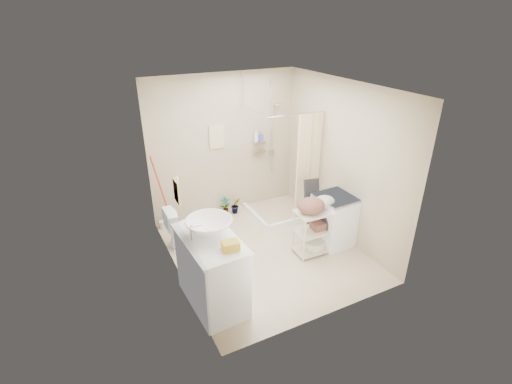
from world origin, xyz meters
TOP-DOWN VIEW (x-y plane):
  - floor at (0.00, 0.00)m, footprint 3.20×3.20m
  - ceiling at (0.00, 0.00)m, footprint 2.80×3.20m
  - wall_back at (0.00, 1.60)m, footprint 2.80×0.04m
  - wall_front at (0.00, -1.60)m, footprint 2.80×0.04m
  - wall_left at (-1.40, 0.00)m, footprint 0.04×3.20m
  - wall_right at (1.40, 0.00)m, footprint 0.04×3.20m
  - vanity at (-1.16, -0.71)m, footprint 0.69×1.16m
  - sink at (-1.12, -0.61)m, footprint 0.64×0.64m
  - counter_basket at (-1.03, -1.05)m, footprint 0.21×0.18m
  - floor_basket at (-0.91, -0.97)m, footprint 0.29×0.24m
  - toilet at (-1.04, 0.73)m, footprint 0.71×0.41m
  - mop at (-1.30, 1.45)m, footprint 0.17×0.17m
  - potted_plant_a at (-0.09, 1.44)m, footprint 0.19×0.14m
  - potted_plant_b at (0.10, 1.38)m, footprint 0.19×0.15m
  - hanging_towel at (-0.15, 1.58)m, footprint 0.28×0.03m
  - towel_ring at (-1.38, -0.20)m, footprint 0.04×0.22m
  - tp_holder at (-1.36, 0.05)m, footprint 0.08×0.12m
  - shower at (0.85, 1.05)m, footprint 1.10×1.10m
  - shampoo_bottle_a at (0.60, 1.52)m, footprint 0.10×0.10m
  - shampoo_bottle_b at (0.70, 1.51)m, footprint 0.09×0.10m
  - washing_machine at (1.14, -0.27)m, footprint 0.61×0.63m
  - laundry_rack at (0.70, -0.36)m, footprint 0.66×0.40m
  - ironing_board at (0.88, 0.00)m, footprint 0.31×0.11m

SIDE VIEW (x-z plane):
  - floor at x=0.00m, z-range 0.00..0.00m
  - floor_basket at x=-0.91m, z-range 0.00..0.14m
  - potted_plant_b at x=0.10m, z-range 0.00..0.33m
  - potted_plant_a at x=-0.09m, z-range 0.00..0.35m
  - toilet at x=-1.04m, z-range 0.00..0.72m
  - washing_machine at x=1.14m, z-range 0.00..0.85m
  - laundry_rack at x=0.70m, z-range 0.00..0.89m
  - vanity at x=-1.16m, z-range 0.00..0.99m
  - ironing_board at x=0.88m, z-range 0.00..1.08m
  - mop at x=-1.30m, z-range 0.00..1.41m
  - tp_holder at x=-1.36m, z-range 0.65..0.79m
  - counter_basket at x=-1.03m, z-range 0.99..1.10m
  - shower at x=0.85m, z-range 0.00..2.10m
  - sink at x=-1.12m, z-range 0.99..1.19m
  - wall_back at x=0.00m, z-range 0.00..2.60m
  - wall_front at x=0.00m, z-range 0.00..2.60m
  - wall_left at x=-1.40m, z-range 0.00..2.60m
  - wall_right at x=1.40m, z-range 0.00..2.60m
  - shampoo_bottle_b at x=0.70m, z-range 1.32..1.50m
  - shampoo_bottle_a at x=0.60m, z-range 1.32..1.55m
  - towel_ring at x=-1.38m, z-range 1.30..1.64m
  - hanging_towel at x=-0.15m, z-range 1.29..1.71m
  - ceiling at x=0.00m, z-range 2.58..2.62m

